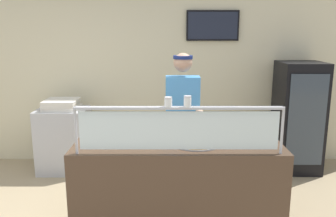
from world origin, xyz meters
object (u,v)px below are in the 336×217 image
(pizza_tray, at_px, (197,142))
(worker_figure, at_px, (183,120))
(parmesan_shaker, at_px, (169,103))
(drink_fridge, at_px, (299,117))
(pizza_server, at_px, (194,140))
(pepper_flake_shaker, at_px, (188,102))
(pizza_box_stack, at_px, (62,104))

(pizza_tray, relative_size, worker_figure, 0.26)
(parmesan_shaker, distance_m, drink_fridge, 2.78)
(pizza_server, xyz_separation_m, pepper_flake_shaker, (-0.08, -0.25, 0.42))
(drink_fridge, bearing_deg, worker_figure, -149.60)
(drink_fridge, height_order, pizza_box_stack, drink_fridge)
(pepper_flake_shaker, relative_size, worker_figure, 0.05)
(pizza_tray, bearing_deg, pizza_box_stack, 136.88)
(pepper_flake_shaker, height_order, worker_figure, worker_figure)
(parmesan_shaker, bearing_deg, worker_figure, 80.35)
(parmesan_shaker, height_order, drink_fridge, drink_fridge)
(pizza_tray, xyz_separation_m, pizza_server, (-0.03, -0.02, 0.02))
(worker_figure, xyz_separation_m, pizza_box_stack, (-1.67, 0.95, -0.02))
(parmesan_shaker, distance_m, pizza_box_stack, 2.48)
(pizza_server, bearing_deg, worker_figure, 97.06)
(drink_fridge, xyz_separation_m, pizza_box_stack, (-3.36, -0.04, 0.20))
(pizza_server, xyz_separation_m, worker_figure, (-0.07, 0.73, 0.02))
(pizza_tray, distance_m, pizza_server, 0.04)
(worker_figure, height_order, pizza_box_stack, worker_figure)
(pepper_flake_shaker, relative_size, pizza_box_stack, 0.20)
(worker_figure, relative_size, pizza_box_stack, 3.68)
(pepper_flake_shaker, height_order, pizza_box_stack, pepper_flake_shaker)
(drink_fridge, bearing_deg, pizza_tray, -133.16)
(pizza_tray, xyz_separation_m, pizza_box_stack, (-1.77, 1.65, 0.02))
(pizza_box_stack, bearing_deg, parmesan_shaker, -52.13)
(pizza_tray, height_order, pizza_box_stack, pizza_box_stack)
(pizza_tray, distance_m, worker_figure, 0.71)
(worker_figure, distance_m, pizza_box_stack, 1.92)
(pizza_tray, relative_size, drink_fridge, 0.29)
(pizza_tray, distance_m, pepper_flake_shaker, 0.53)
(pizza_tray, relative_size, pepper_flake_shaker, 4.86)
(pepper_flake_shaker, xyz_separation_m, drink_fridge, (1.69, 1.97, -0.62))
(pizza_tray, bearing_deg, pepper_flake_shaker, -110.60)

